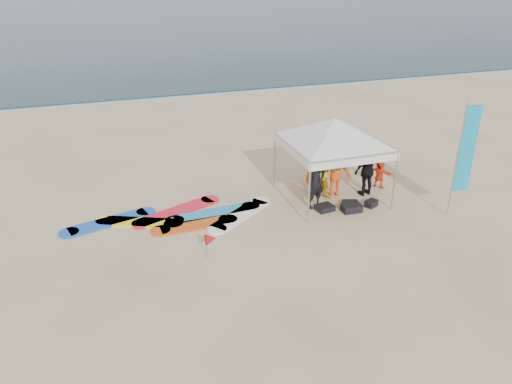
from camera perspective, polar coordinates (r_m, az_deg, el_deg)
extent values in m
plane|color=beige|center=(11.19, 1.53, -11.36)|extent=(120.00, 120.00, 0.00)
cube|color=#0C2633|center=(68.84, -16.73, 18.49)|extent=(160.00, 84.00, 0.08)
cube|color=silver|center=(27.64, -11.67, 10.59)|extent=(160.00, 1.20, 0.01)
imported|color=black|center=(14.51, 6.87, 1.18)|extent=(0.67, 0.52, 1.64)
imported|color=gold|center=(15.05, 7.85, 2.17)|extent=(0.95, 0.81, 1.71)
imported|color=#FF4F16|center=(15.39, 9.04, 2.40)|extent=(1.16, 0.85, 1.60)
imported|color=black|center=(15.61, 12.64, 2.41)|extent=(0.98, 0.52, 1.60)
imported|color=#F74716|center=(16.13, 6.93, 4.10)|extent=(0.95, 0.66, 1.86)
imported|color=#FF4916|center=(16.34, 13.96, 2.05)|extent=(0.71, 0.87, 0.93)
cylinder|color=#A5A5A8|center=(15.82, 2.13, 3.69)|extent=(0.05, 0.05, 1.78)
cylinder|color=#A5A5A8|center=(16.89, 10.68, 4.67)|extent=(0.05, 0.05, 1.78)
cylinder|color=#A5A5A8|center=(13.55, 6.09, -0.22)|extent=(0.05, 0.05, 1.78)
cylinder|color=#A5A5A8|center=(14.79, 15.58, 1.19)|extent=(0.05, 0.05, 1.78)
cube|color=white|center=(13.83, 11.30, 3.43)|extent=(2.77, 0.02, 0.24)
cube|color=white|center=(16.05, 6.68, 6.78)|extent=(2.77, 0.02, 0.24)
cube|color=white|center=(14.38, 4.05, 4.71)|extent=(0.02, 2.77, 0.24)
cube|color=white|center=(15.56, 13.24, 5.68)|extent=(0.02, 2.77, 0.24)
pyramid|color=white|center=(14.67, 9.04, 8.30)|extent=(3.78, 3.78, 0.71)
cylinder|color=#A5A5A8|center=(14.65, 21.94, 3.23)|extent=(0.04, 0.04, 3.29)
cube|color=#0C93CD|center=(14.72, 22.98, 4.52)|extent=(0.52, 0.03, 2.45)
cylinder|color=#A5A5A8|center=(12.25, -5.67, -6.25)|extent=(0.02, 0.02, 0.60)
cone|color=red|center=(12.17, -5.16, -5.37)|extent=(0.28, 0.28, 0.28)
cube|color=black|center=(14.71, 10.86, -1.81)|extent=(0.57, 0.37, 0.22)
cube|color=black|center=(14.99, 10.71, -1.36)|extent=(0.53, 0.42, 0.18)
cube|color=black|center=(14.66, 7.85, -1.80)|extent=(0.55, 0.47, 0.16)
cube|color=black|center=(15.14, 13.03, -1.27)|extent=(0.44, 0.39, 0.20)
cube|color=red|center=(14.61, -8.99, -2.19)|extent=(2.36, 1.38, 0.07)
cube|color=#278FD2|center=(14.36, -4.85, -2.45)|extent=(2.33, 0.72, 0.07)
cube|color=white|center=(14.25, -1.79, -2.59)|extent=(2.02, 1.68, 0.07)
cube|color=#D85012|center=(13.79, -6.98, -3.78)|extent=(1.89, 0.58, 0.07)
cube|color=blue|center=(14.44, -16.47, -3.32)|extent=(2.24, 1.10, 0.07)
cube|color=yellow|center=(14.20, -13.22, -3.42)|extent=(1.99, 1.28, 0.07)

